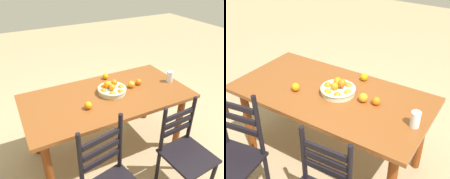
{
  "view_description": "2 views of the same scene",
  "coord_description": "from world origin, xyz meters",
  "views": [
    {
      "loc": [
        0.9,
        1.84,
        2.01
      ],
      "look_at": [
        -0.07,
        -0.02,
        0.8
      ],
      "focal_mm": 36.42,
      "sensor_mm": 36.0,
      "label": 1
    },
    {
      "loc": [
        -1.22,
        1.78,
        2.11
      ],
      "look_at": [
        -0.07,
        -0.02,
        0.8
      ],
      "focal_mm": 46.58,
      "sensor_mm": 36.0,
      "label": 2
    }
  ],
  "objects": [
    {
      "name": "fruit_bowl",
      "position": [
        -0.06,
        -0.02,
        0.81
      ],
      "size": [
        0.31,
        0.31,
        0.14
      ],
      "color": "beige",
      "rests_on": "dining_table"
    },
    {
      "name": "ground_plane",
      "position": [
        0.0,
        0.0,
        0.0
      ],
      "size": [
        12.0,
        12.0,
        0.0
      ],
      "primitive_type": "plane",
      "color": "tan"
    },
    {
      "name": "dining_table",
      "position": [
        0.0,
        0.0,
        0.66
      ],
      "size": [
        1.75,
        0.9,
        0.76
      ],
      "color": "brown",
      "rests_on": "ground"
    },
    {
      "name": "drinking_glass",
      "position": [
        -0.78,
        0.06,
        0.83
      ],
      "size": [
        0.07,
        0.07,
        0.13
      ],
      "primitive_type": "cylinder",
      "color": "silver",
      "rests_on": "dining_table"
    },
    {
      "name": "orange_loose_0",
      "position": [
        -0.31,
        -0.03,
        0.8
      ],
      "size": [
        0.08,
        0.08,
        0.08
      ],
      "primitive_type": "sphere",
      "color": "orange",
      "rests_on": "dining_table"
    },
    {
      "name": "orange_loose_1",
      "position": [
        -0.15,
        -0.34,
        0.8
      ],
      "size": [
        0.07,
        0.07,
        0.07
      ],
      "primitive_type": "sphere",
      "color": "orange",
      "rests_on": "dining_table"
    },
    {
      "name": "orange_loose_2",
      "position": [
        -0.42,
        -0.05,
        0.8
      ],
      "size": [
        0.07,
        0.07,
        0.07
      ],
      "primitive_type": "sphere",
      "color": "orange",
      "rests_on": "dining_table"
    },
    {
      "name": "orange_loose_3",
      "position": [
        0.27,
        0.14,
        0.8
      ],
      "size": [
        0.07,
        0.07,
        0.07
      ],
      "primitive_type": "sphere",
      "color": "orange",
      "rests_on": "dining_table"
    },
    {
      "name": "chair_near_window",
      "position": [
        -0.41,
        0.78,
        0.45
      ],
      "size": [
        0.44,
        0.44,
        0.92
      ],
      "rotation": [
        0.0,
        0.0,
        3.2
      ],
      "color": "black",
      "rests_on": "ground"
    }
  ]
}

